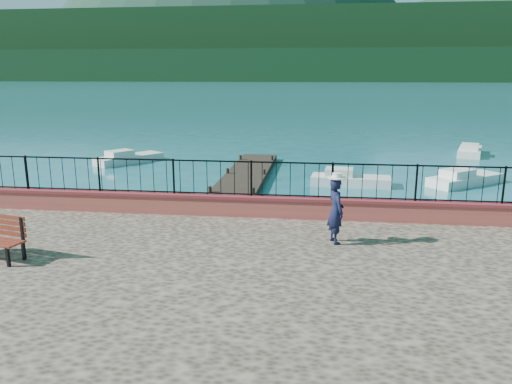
% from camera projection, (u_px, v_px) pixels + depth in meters
% --- Properties ---
extents(ground, '(2000.00, 2000.00, 0.00)m').
position_uv_depth(ground, '(242.00, 318.00, 10.62)').
color(ground, '#19596B').
rests_on(ground, ground).
extents(parapet, '(28.00, 0.46, 0.58)m').
position_uv_depth(parapet, '(262.00, 206.00, 13.84)').
color(parapet, '#A94F3D').
rests_on(parapet, promenade).
extents(railing, '(27.00, 0.05, 0.95)m').
position_uv_depth(railing, '(262.00, 179.00, 13.66)').
color(railing, black).
rests_on(railing, parapet).
extents(dock, '(2.00, 16.00, 0.30)m').
position_uv_depth(dock, '(239.00, 186.00, 22.40)').
color(dock, '#2D231C').
rests_on(dock, ground).
extents(far_forest, '(900.00, 60.00, 18.00)m').
position_uv_depth(far_forest, '(319.00, 66.00, 297.86)').
color(far_forest, black).
rests_on(far_forest, ground).
extents(foothills, '(900.00, 120.00, 44.00)m').
position_uv_depth(foothills, '(320.00, 48.00, 352.70)').
color(foothills, black).
rests_on(foothills, ground).
extents(person, '(0.55, 0.66, 1.55)m').
position_uv_depth(person, '(336.00, 211.00, 11.57)').
color(person, black).
rests_on(person, promenade).
extents(hat, '(0.44, 0.44, 0.12)m').
position_uv_depth(hat, '(337.00, 176.00, 11.37)').
color(hat, white).
rests_on(hat, person).
extents(boat_1, '(3.70, 1.61, 0.80)m').
position_uv_depth(boat_1, '(351.00, 177.00, 23.10)').
color(boat_1, silver).
rests_on(boat_1, ground).
extents(boat_2, '(3.90, 3.44, 0.80)m').
position_uv_depth(boat_2, '(465.00, 176.00, 23.27)').
color(boat_2, silver).
rests_on(boat_2, ground).
extents(boat_3, '(3.39, 3.99, 0.80)m').
position_uv_depth(boat_3, '(129.00, 156.00, 28.94)').
color(boat_3, silver).
rests_on(boat_3, ground).
extents(boat_5, '(2.34, 3.82, 0.80)m').
position_uv_depth(boat_5, '(470.00, 149.00, 31.62)').
color(boat_5, silver).
rests_on(boat_5, ground).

